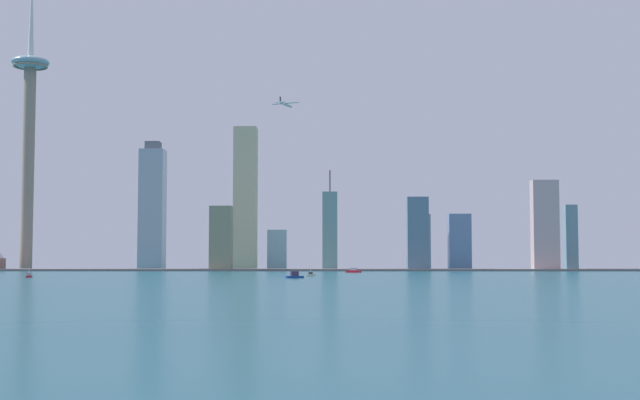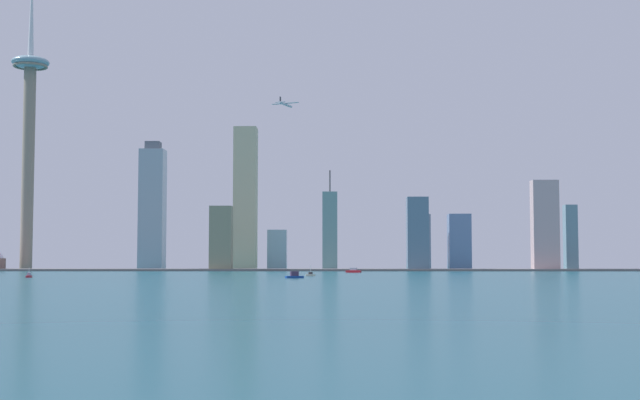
{
  "view_description": "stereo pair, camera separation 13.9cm",
  "coord_description": "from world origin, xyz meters",
  "views": [
    {
      "loc": [
        20.92,
        -451.75,
        11.39
      ],
      "look_at": [
        7.84,
        439.32,
        72.22
      ],
      "focal_mm": 49.1,
      "sensor_mm": 36.0,
      "label": 1
    },
    {
      "loc": [
        21.06,
        -451.75,
        11.39
      ],
      "look_at": [
        7.84,
        439.32,
        72.22
      ],
      "focal_mm": 49.1,
      "sensor_mm": 36.0,
      "label": 2
    }
  ],
  "objects": [
    {
      "name": "boat_3",
      "position": [
        5.45,
        157.71,
        1.05
      ],
      "size": [
        6.84,
        3.11,
        7.67
      ],
      "rotation": [
        0.0,
        0.0,
        3.26
      ],
      "color": "beige",
      "rests_on": "ground"
    },
    {
      "name": "skyscraper_10",
      "position": [
        234.98,
        432.33,
        45.71
      ],
      "size": [
        26.04,
        15.93,
        91.41
      ],
      "color": "#B9A1A4",
      "rests_on": "ground"
    },
    {
      "name": "boat_5",
      "position": [
        -2.68,
        86.85,
        1.5
      ],
      "size": [
        11.66,
        7.25,
        4.18
      ],
      "rotation": [
        0.0,
        0.0,
        0.34
      ],
      "color": "navy",
      "rests_on": "ground"
    },
    {
      "name": "skyscraper_9",
      "position": [
        265.5,
        450.67,
        33.81
      ],
      "size": [
        12.3,
        12.92,
        67.62
      ],
      "color": "#628C9C",
      "rests_on": "ground"
    },
    {
      "name": "boat_2",
      "position": [
        -172.59,
        103.33,
        1.15
      ],
      "size": [
        4.05,
        9.79,
        6.51
      ],
      "rotation": [
        0.0,
        0.0,
        1.74
      ],
      "color": "#B3202D",
      "rests_on": "ground"
    },
    {
      "name": "skyscraper_7",
      "position": [
        -75.89,
        512.24,
        79.01
      ],
      "size": [
        25.04,
        25.23,
        158.02
      ],
      "color": "#BDBB95",
      "rests_on": "ground"
    },
    {
      "name": "skyscraper_6",
      "position": [
        263.17,
        530.54,
        24.55
      ],
      "size": [
        16.33,
        26.02,
        49.11
      ],
      "color": "#81AAAC",
      "rests_on": "ground"
    },
    {
      "name": "skyscraper_1",
      "position": [
        17.84,
        469.8,
        41.36
      ],
      "size": [
        15.58,
        22.08,
        105.82
      ],
      "color": "#5E9092",
      "rests_on": "ground"
    },
    {
      "name": "skyscraper_5",
      "position": [
        106.98,
        437.8,
        37.42
      ],
      "size": [
        21.49,
        18.9,
        74.84
      ],
      "color": "slate",
      "rests_on": "ground"
    },
    {
      "name": "airplane",
      "position": [
        -30.25,
        481.89,
        179.03
      ],
      "size": [
        30.67,
        29.38,
        7.65
      ],
      "rotation": [
        0.0,
        0.0,
        1.17
      ],
      "color": "silver"
    },
    {
      "name": "observation_tower",
      "position": [
        -305.15,
        473.05,
        164.55
      ],
      "size": [
        39.83,
        39.83,
        340.21
      ],
      "color": "gray",
      "rests_on": "ground"
    },
    {
      "name": "waterfront_pier",
      "position": [
        0.0,
        432.97,
        1.03
      ],
      "size": [
        885.63,
        52.34,
        2.07
      ],
      "primitive_type": "cube",
      "color": "slate",
      "rests_on": "ground"
    },
    {
      "name": "boat_6",
      "position": [
        39.02,
        317.25,
        1.52
      ],
      "size": [
        13.87,
        7.96,
        4.18
      ],
      "rotation": [
        0.0,
        0.0,
        2.79
      ],
      "color": "#AD1722",
      "rests_on": "ground"
    },
    {
      "name": "skyscraper_8",
      "position": [
        -182.44,
        527.74,
        69.4
      ],
      "size": [
        27.25,
        26.12,
        144.51
      ],
      "color": "#8BA4B5",
      "rests_on": "ground"
    },
    {
      "name": "skyscraper_2",
      "position": [
        162.17,
        526.58,
        31.08
      ],
      "size": [
        24.64,
        20.82,
        62.16
      ],
      "color": "#5B7DA8",
      "rests_on": "ground"
    },
    {
      "name": "skyscraper_0",
      "position": [
        116.92,
        521.6,
        32.33
      ],
      "size": [
        23.01,
        27.56,
        69.81
      ],
      "color": "gray",
      "rests_on": "ground"
    },
    {
      "name": "ground_plane",
      "position": [
        0.0,
        0.0,
        0.0
      ],
      "size": [
        6000.0,
        6000.0,
        0.0
      ],
      "primitive_type": "plane",
      "color": "#184C5A"
    },
    {
      "name": "skyscraper_3",
      "position": [
        -91.26,
        423.79,
        32.51
      ],
      "size": [
        22.05,
        18.64,
        65.02
      ],
      "color": "gray",
      "rests_on": "ground"
    },
    {
      "name": "skyscraper_4",
      "position": [
        -41.59,
        529.72,
        22.31
      ],
      "size": [
        21.32,
        19.02,
        44.62
      ],
      "color": "#95B8C6",
      "rests_on": "ground"
    }
  ]
}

